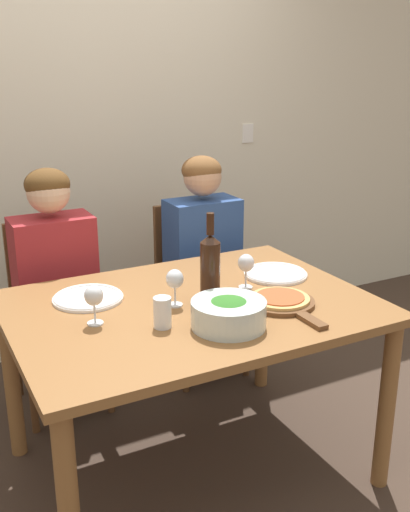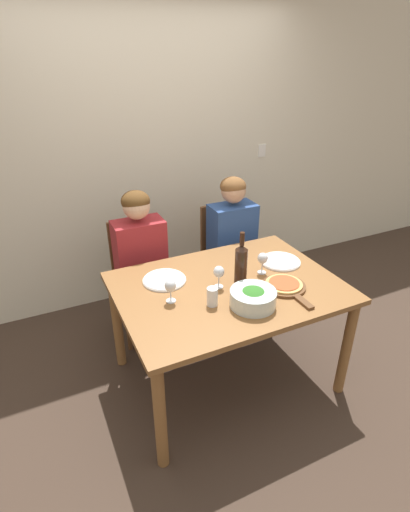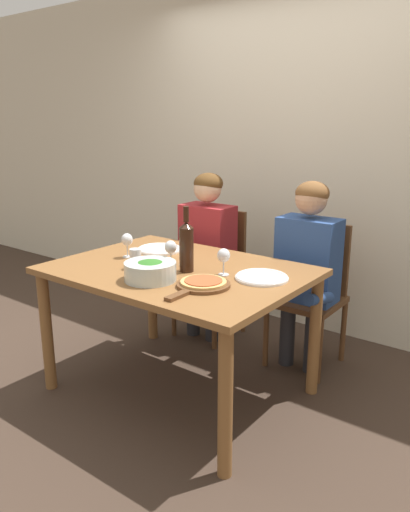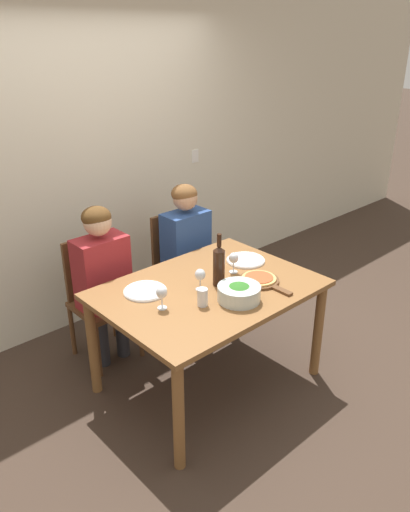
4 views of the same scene
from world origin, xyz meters
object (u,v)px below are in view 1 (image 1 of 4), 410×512
Objects in this scene: person_man at (204,247)px; wine_glass_centre at (175,281)px; broccoli_bowl at (229,313)px; pizza_on_board at (281,301)px; dinner_plate_left at (88,298)px; wine_glass_right at (246,265)px; person_woman at (56,270)px; dinner_plate_right at (276,273)px; chair_right at (195,282)px; water_tumbler at (162,312)px; wine_bottle at (210,267)px; chair_left at (54,308)px; wine_glass_left at (94,298)px.

wine_glass_centre is at bearing -124.97° from person_man.
broccoli_bowl is 0.66× the size of pizza_on_board.
dinner_plate_left is 0.67m from wine_glass_right.
pizza_on_board is at bearing -26.94° from wine_glass_centre.
pizza_on_board is (0.67, -0.92, 0.05)m from person_woman.
chair_right is at bearing 93.03° from dinner_plate_right.
water_tumbler reaches higher than dinner_plate_right.
wine_glass_centre is (0.29, -0.73, 0.14)m from person_woman.
wine_bottle reaches higher than pizza_on_board.
chair_left and chair_right have the same top height.
pizza_on_board is (0.66, -0.41, 0.01)m from dinner_plate_left.
wine_glass_centre is (-0.09, 0.27, 0.05)m from broccoli_bowl.
chair_left is 3.30× the size of dinner_plate_right.
person_man is at bearing 76.87° from wine_glass_right.
wine_glass_left is (-0.05, -0.24, 0.10)m from dinner_plate_left.
wine_glass_centre reaches higher than dinner_plate_left.
wine_glass_right is 0.35m from wine_glass_centre.
chair_right is at bearing 0.00° from chair_left.
chair_left is at bearing 87.29° from wine_glass_left.
chair_right is at bearing 7.97° from person_woman.
wine_glass_right is 0.51m from water_tumbler.
pizza_on_board is at bearing -97.40° from chair_right.
broccoli_bowl reaches higher than dinner_plate_right.
broccoli_bowl is at bearing -110.75° from chair_right.
chair_left is at bearing 90.51° from dinner_plate_left.
wine_glass_centre is at bearing -68.06° from person_woman.
wine_glass_centre is at bearing -37.23° from dinner_plate_left.
wine_bottle is at bearing -0.94° from wine_glass_left.
water_tumbler reaches higher than broccoli_bowl.
water_tumbler reaches higher than pizza_on_board.
broccoli_bowl is 0.97× the size of dinner_plate_left.
broccoli_bowl is 0.40m from wine_glass_right.
person_woman reaches higher than wine_bottle.
wine_glass_centre reaches higher than dinner_plate_right.
wine_bottle is at bearing -29.99° from dinner_plate_left.
pizza_on_board is 2.76× the size of wine_glass_centre.
wine_bottle is 1.29× the size of dinner_plate_left.
pizza_on_board is (-0.13, -0.92, 0.05)m from person_man.
dinner_plate_right is 0.57m from wine_glass_centre.
water_tumbler is at bearing 153.63° from broccoli_bowl.
wine_glass_centre is (-0.55, -0.10, 0.10)m from dinner_plate_right.
dinner_plate_right is at bearing -86.43° from person_man.
person_woman is 8.17× the size of wine_glass_right.
chair_left is 6.23× the size of wine_glass_right.
water_tumbler is at bearing -127.82° from wine_glass_centre.
dinner_plate_right is 1.89× the size of wine_glass_centre.
wine_glass_right is at bearing -160.93° from dinner_plate_right.
person_woman is 0.51m from dinner_plate_left.
chair_right is 2.56× the size of wine_bottle.
wine_glass_centre is at bearing 52.18° from water_tumbler.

